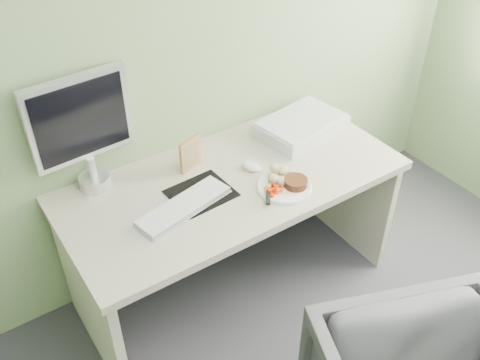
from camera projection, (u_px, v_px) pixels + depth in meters
wall_back at (185, 24)px, 2.34m from camera, size 3.50×0.00×3.50m
desk at (233, 208)px, 2.59m from camera, size 1.60×0.75×0.73m
plate at (284, 187)px, 2.42m from camera, size 0.25×0.25×0.01m
steak at (296, 182)px, 2.41m from camera, size 0.14×0.14×0.03m
potato_pile at (282, 172)px, 2.45m from camera, size 0.12×0.11×0.06m
carrot_heap at (275, 188)px, 2.37m from camera, size 0.06×0.06×0.04m
steak_knife at (268, 193)px, 2.35m from camera, size 0.15×0.18×0.02m
mousepad at (201, 193)px, 2.39m from camera, size 0.28×0.25×0.00m
keyboard at (184, 206)px, 2.30m from camera, size 0.46×0.22×0.02m
computer_mouse at (251, 167)px, 2.52m from camera, size 0.09×0.12×0.04m
photo_frame at (190, 154)px, 2.49m from camera, size 0.13×0.06×0.17m
eyedrop_bottle at (197, 145)px, 2.64m from camera, size 0.02×0.02×0.07m
scanner at (301, 126)px, 2.77m from camera, size 0.48×0.36×0.07m
monitor at (82, 128)px, 2.26m from camera, size 0.45×0.14×0.54m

